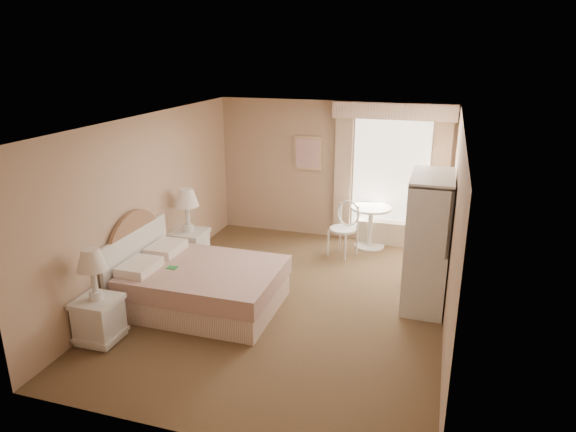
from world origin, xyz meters
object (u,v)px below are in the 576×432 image
(bed, at_px, (198,283))
(armoire, at_px, (427,252))
(nightstand_near, at_px, (98,308))
(nightstand_far, at_px, (189,239))
(cafe_chair, at_px, (345,224))
(round_table, at_px, (371,220))

(bed, distance_m, armoire, 3.14)
(bed, xyz_separation_m, nightstand_near, (-0.71, -1.16, 0.11))
(bed, relative_size, nightstand_far, 1.61)
(nightstand_far, distance_m, armoire, 3.66)
(nightstand_far, distance_m, cafe_chair, 2.59)
(round_table, relative_size, cafe_chair, 0.80)
(nightstand_far, distance_m, round_table, 3.15)
(round_table, distance_m, armoire, 2.14)
(bed, distance_m, nightstand_far, 1.36)
(bed, bearing_deg, nightstand_near, -121.48)
(nightstand_far, relative_size, armoire, 0.70)
(bed, bearing_deg, round_table, 56.36)
(nightstand_far, height_order, round_table, nightstand_far)
(nightstand_near, xyz_separation_m, nightstand_far, (0.00, 2.31, 0.04))
(nightstand_near, bearing_deg, bed, 58.52)
(nightstand_near, bearing_deg, nightstand_far, 90.00)
(nightstand_far, xyz_separation_m, armoire, (3.65, -0.13, 0.27))
(nightstand_near, bearing_deg, cafe_chair, 57.57)
(nightstand_far, xyz_separation_m, round_table, (2.63, 1.73, 0.01))
(nightstand_near, relative_size, armoire, 0.65)
(round_table, relative_size, armoire, 0.41)
(nightstand_near, distance_m, nightstand_far, 2.31)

